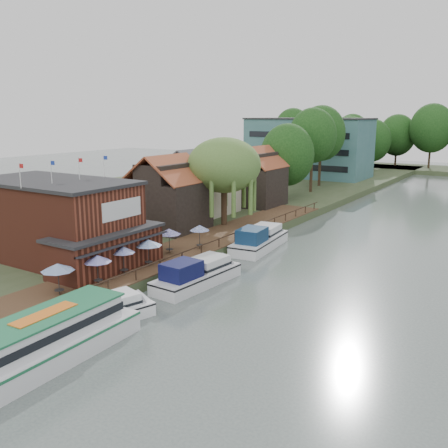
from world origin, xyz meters
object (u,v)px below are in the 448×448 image
Objects in this scene: willow at (224,182)px; umbrella_5 at (200,237)px; cottage_c at (256,176)px; umbrella_3 at (148,253)px; pub at (69,222)px; cottage_a at (167,192)px; cruiser_0 at (98,310)px; tour_boat at (37,342)px; cruiser_2 at (260,237)px; swan at (15,349)px; cottage_b at (197,181)px; hotel_block at (308,147)px; umbrella_0 at (59,279)px; umbrella_1 at (98,270)px; umbrella_2 at (124,260)px; cruiser_1 at (197,271)px; umbrella_4 at (169,241)px.

willow reaches higher than umbrella_5.
cottage_c is 3.52× the size of umbrella_3.
pub is 2.35× the size of cottage_c.
willow is at bearing 80.07° from pub.
cottage_a reaches higher than umbrella_5.
pub is 13.20m from cruiser_0.
willow reaches higher than tour_boat.
swan is (-0.89, -28.76, -1.09)m from cruiser_2.
cottage_b reaches higher than umbrella_3.
hotel_block is 1.86× the size of tour_boat.
hotel_block is 10.45× the size of umbrella_0.
pub is 25.33m from cottage_b.
umbrella_1 is at bearing -66.52° from cottage_a.
willow is 4.39× the size of umbrella_2.
willow is 1.03× the size of cruiser_1.
willow is 20.98m from umbrella_2.
umbrella_1 is 0.26× the size of cruiser_0.
cruiser_0 is at bearing -33.00° from pub.
cottage_b is at bearing 129.49° from cruiser_1.
umbrella_4 is (5.92, 6.69, -2.36)m from pub.
cottage_b is 9.85m from cottage_c.
umbrella_0 reaches higher than cruiser_1.
willow is at bearing 95.91° from umbrella_0.
umbrella_5 is at bearing 95.44° from swan.
pub is 45.45× the size of swan.
umbrella_0 is (2.74, -26.45, -3.93)m from willow.
umbrella_3 is at bearing -75.50° from umbrella_4.
umbrella_1 is at bearing 105.48° from swan.
umbrella_4 is at bearing -50.24° from cottage_a.
pub is 17.91m from tour_boat.
willow reaches higher than cruiser_1.
hotel_block is 2.51× the size of cruiser_1.
umbrella_5 is at bearing -73.16° from cottage_c.
tour_boat is (5.10, -15.29, -0.80)m from umbrella_3.
willow is at bearing 120.84° from cruiser_0.
hotel_block reaches higher than cottage_c.
pub reaches higher than umbrella_4.
cottage_b reaches higher than swan.
cottage_b is 19.44m from umbrella_5.
umbrella_4 is (6.92, -8.31, -2.96)m from cottage_a.
cottage_c is at bearing 86.99° from cottage_a.
cottage_a is 15.15m from umbrella_3.
cruiser_0 reaches higher than swan.
pub is 1.87× the size of cruiser_2.
umbrella_5 is 22.85m from tour_boat.
cottage_c is 3.58× the size of umbrella_4.
hotel_block is at bearing 102.39° from cruiser_2.
cottage_a is 3.62× the size of umbrella_2.
umbrella_2 is 13.57m from tour_boat.
umbrella_3 reaches higher than cruiser_1.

